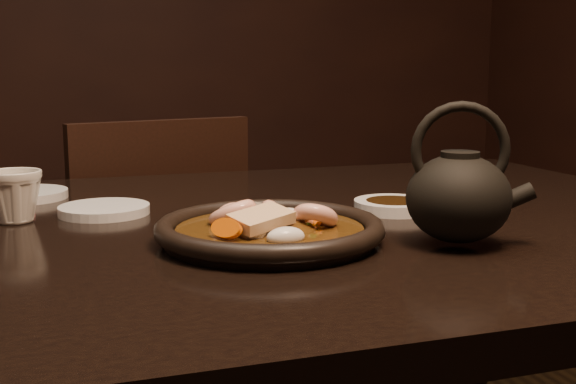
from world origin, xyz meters
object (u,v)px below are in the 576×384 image
object	(u,v)px
chair	(145,292)
tea_cup	(14,195)
plate	(270,231)
teapot	(459,193)
table	(163,285)

from	to	relation	value
chair	tea_cup	xyz separation A→B (m)	(-0.23, -0.56, 0.33)
plate	tea_cup	xyz separation A→B (m)	(-0.28, 0.21, 0.02)
plate	tea_cup	distance (m)	0.35
chair	teapot	xyz separation A→B (m)	(0.25, -0.85, 0.35)
chair	plate	xyz separation A→B (m)	(0.05, -0.77, 0.30)
plate	tea_cup	bearing A→B (deg)	143.27
chair	tea_cup	bearing A→B (deg)	52.76
teapot	plate	bearing A→B (deg)	-179.52
table	teapot	distance (m)	0.39
plate	chair	bearing A→B (deg)	93.70
plate	tea_cup	world-z (taller)	tea_cup
table	tea_cup	distance (m)	0.23
table	plate	distance (m)	0.18
chair	table	bearing A→B (deg)	70.35
table	plate	bearing A→B (deg)	-48.60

